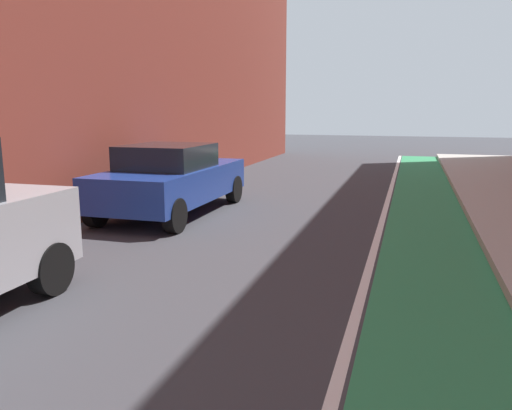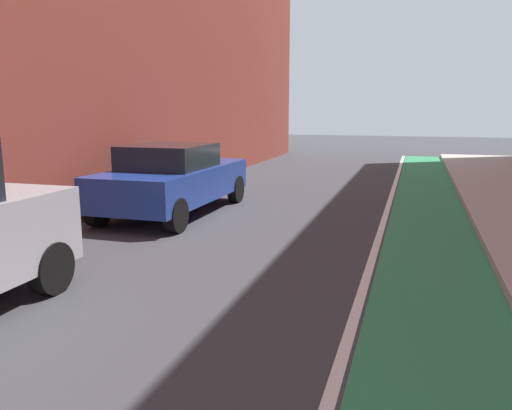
{
  "view_description": "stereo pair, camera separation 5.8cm",
  "coord_description": "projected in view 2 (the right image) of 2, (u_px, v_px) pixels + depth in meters",
  "views": [
    {
      "loc": [
        2.4,
        7.07,
        2.28
      ],
      "look_at": [
        0.41,
        13.63,
        0.98
      ],
      "focal_mm": 35.73,
      "sensor_mm": 36.0,
      "label": 1
    },
    {
      "loc": [
        2.46,
        7.09,
        2.28
      ],
      "look_at": [
        0.41,
        13.63,
        0.98
      ],
      "focal_mm": 35.73,
      "sensor_mm": 36.0,
      "label": 2
    }
  ],
  "objects": [
    {
      "name": "ground_plane",
      "position": [
        227.0,
        272.0,
        7.22
      ],
      "size": [
        77.29,
        77.29,
        0.0
      ],
      "primitive_type": "plane",
      "color": "#38383D"
    },
    {
      "name": "bike_lane_paint",
      "position": [
        432.0,
        251.0,
        8.27
      ],
      "size": [
        1.6,
        35.13,
        0.0
      ],
      "primitive_type": "cube",
      "color": "#2D8451",
      "rests_on": "ground"
    },
    {
      "name": "lane_divider_stripe",
      "position": [
        376.0,
        247.0,
        8.53
      ],
      "size": [
        0.12,
        35.13,
        0.0
      ],
      "primitive_type": "cube",
      "color": "white",
      "rests_on": "ground"
    },
    {
      "name": "parked_sedan_blue",
      "position": [
        173.0,
        178.0,
        11.11
      ],
      "size": [
        1.91,
        4.41,
        1.53
      ],
      "color": "navy",
      "rests_on": "ground"
    }
  ]
}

